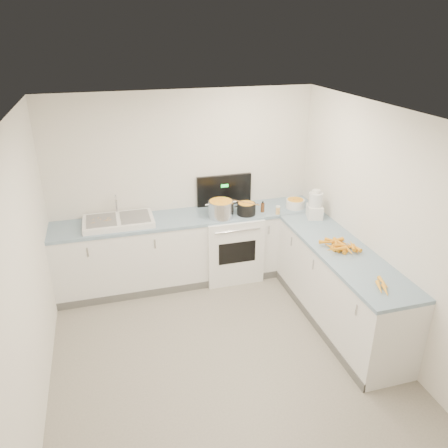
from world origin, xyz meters
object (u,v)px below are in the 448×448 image
object	(u,v)px
stove	(230,243)
spice_jar	(278,211)
extract_bottle	(263,208)
food_processor	(315,206)
sink	(118,221)
steel_pot	(221,210)
black_pot	(246,210)
mixing_bowl	(295,204)

from	to	relation	value
stove	spice_jar	world-z (taller)	stove
extract_bottle	food_processor	world-z (taller)	food_processor
sink	extract_bottle	distance (m)	1.87
steel_pot	extract_bottle	bearing A→B (deg)	1.33
spice_jar	food_processor	distance (m)	0.49
black_pot	sink	bearing A→B (deg)	174.86
mixing_bowl	food_processor	size ratio (longest dim) A/B	0.67
extract_bottle	steel_pot	bearing A→B (deg)	-178.67
mixing_bowl	spice_jar	world-z (taller)	mixing_bowl
steel_pot	spice_jar	xyz separation A→B (m)	(0.75, -0.11, -0.05)
steel_pot	spice_jar	world-z (taller)	steel_pot
extract_bottle	spice_jar	xyz separation A→B (m)	(0.17, -0.12, -0.01)
black_pot	stove	bearing A→B (deg)	144.20
mixing_bowl	food_processor	distance (m)	0.41
black_pot	food_processor	xyz separation A→B (m)	(0.81, -0.34, 0.09)
steel_pot	food_processor	xyz separation A→B (m)	(1.16, -0.34, 0.06)
sink	extract_bottle	xyz separation A→B (m)	(1.87, -0.13, 0.02)
stove	black_pot	world-z (taller)	stove
mixing_bowl	extract_bottle	world-z (taller)	extract_bottle
steel_pot	spice_jar	distance (m)	0.76
sink	mixing_bowl	distance (m)	2.35
extract_bottle	spice_jar	world-z (taller)	extract_bottle
stove	extract_bottle	bearing A→B (deg)	-15.16
extract_bottle	sink	bearing A→B (deg)	176.06
sink	steel_pot	distance (m)	1.30
sink	food_processor	distance (m)	2.49
black_pot	extract_bottle	world-z (taller)	black_pot
sink	extract_bottle	world-z (taller)	sink
stove	black_pot	xyz separation A→B (m)	(0.18, -0.13, 0.53)
extract_bottle	food_processor	xyz separation A→B (m)	(0.58, -0.36, 0.10)
black_pot	food_processor	distance (m)	0.88
food_processor	mixing_bowl	bearing A→B (deg)	104.53
black_pot	mixing_bowl	size ratio (longest dim) A/B	0.97
spice_jar	extract_bottle	bearing A→B (deg)	143.33
sink	steel_pot	bearing A→B (deg)	-6.29
stove	extract_bottle	distance (m)	0.68
stove	black_pot	size ratio (longest dim) A/B	5.60
mixing_bowl	spice_jar	distance (m)	0.34
food_processor	extract_bottle	bearing A→B (deg)	148.26
sink	steel_pot	xyz separation A→B (m)	(1.29, -0.14, 0.06)
steel_pot	spice_jar	bearing A→B (deg)	-8.45
stove	sink	distance (m)	1.54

